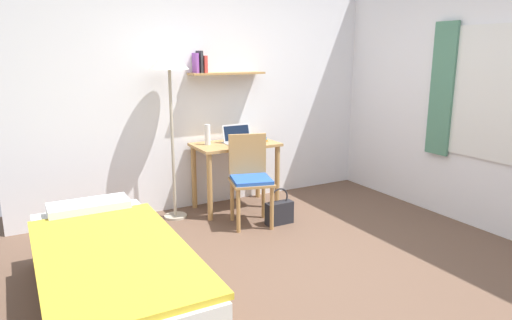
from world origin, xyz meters
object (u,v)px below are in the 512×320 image
object	(u,v)px
bed	(111,277)
laptop	(238,138)
book_stack	(257,138)
handbag	(279,212)
desk	(235,157)
water_bottle	(208,135)
standing_lamp	(169,68)
desk_chair	(250,176)

from	to	relation	value
bed	laptop	size ratio (longest dim) A/B	5.99
book_stack	handbag	distance (m)	0.95
desk	water_bottle	bearing A→B (deg)	165.88
water_bottle	laptop	bearing A→B (deg)	-9.21
water_bottle	standing_lamp	bearing A→B (deg)	-173.81
desk_chair	laptop	xyz separation A→B (m)	(0.12, 0.51, 0.29)
bed	desk_chair	size ratio (longest dim) A/B	2.25
laptop	handbag	size ratio (longest dim) A/B	0.90
book_stack	bed	bearing A→B (deg)	-142.33
book_stack	laptop	bearing A→B (deg)	-177.94
desk	water_bottle	xyz separation A→B (m)	(-0.30, 0.07, 0.27)
bed	laptop	xyz separation A→B (m)	(1.72, 1.51, 0.56)
bed	book_stack	bearing A→B (deg)	37.67
laptop	water_bottle	size ratio (longest dim) A/B	1.55
desk	water_bottle	distance (m)	0.41
desk	book_stack	xyz separation A→B (m)	(0.29, 0.03, 0.18)
standing_lamp	laptop	xyz separation A→B (m)	(0.76, -0.01, -0.77)
desk	standing_lamp	size ratio (longest dim) A/B	0.51
book_stack	handbag	size ratio (longest dim) A/B	0.66
desk_chair	standing_lamp	xyz separation A→B (m)	(-0.63, 0.52, 1.07)
laptop	book_stack	size ratio (longest dim) A/B	1.37
water_bottle	handbag	world-z (taller)	water_bottle
book_stack	desk_chair	bearing A→B (deg)	-125.04
desk	standing_lamp	xyz separation A→B (m)	(-0.71, 0.03, 0.98)
bed	handbag	bearing A→B (deg)	23.97
handbag	laptop	bearing A→B (deg)	100.30
standing_lamp	water_bottle	xyz separation A→B (m)	(0.41, 0.04, -0.71)
bed	desk	world-z (taller)	desk
laptop	water_bottle	bearing A→B (deg)	170.79
standing_lamp	water_bottle	bearing A→B (deg)	6.19
book_stack	water_bottle	bearing A→B (deg)	175.42
book_stack	standing_lamp	bearing A→B (deg)	179.88
desk	book_stack	distance (m)	0.34
standing_lamp	laptop	world-z (taller)	standing_lamp
laptop	standing_lamp	bearing A→B (deg)	179.17
desk	laptop	xyz separation A→B (m)	(0.05, 0.02, 0.21)
laptop	book_stack	world-z (taller)	laptop
desk	desk_chair	size ratio (longest dim) A/B	1.00
desk_chair	desk	bearing A→B (deg)	81.22
laptop	handbag	bearing A→B (deg)	-79.70
bed	laptop	bearing A→B (deg)	41.21
laptop	desk_chair	bearing A→B (deg)	-103.55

